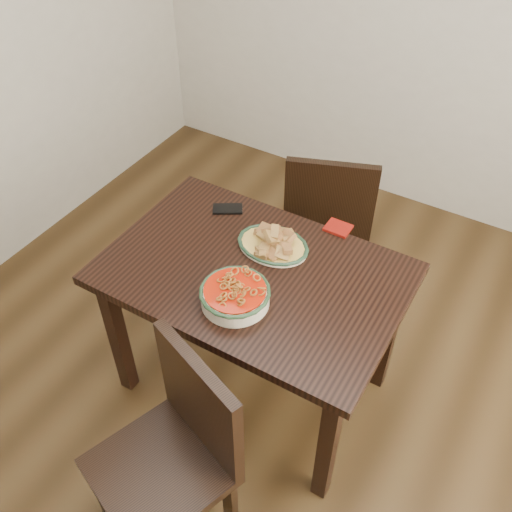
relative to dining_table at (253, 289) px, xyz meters
The scene contains 8 objects.
floor 0.65m from the dining_table, ahead, with size 3.50×3.50×0.00m, color #332210.
dining_table is the anchor object (origin of this frame).
chair_far 0.75m from the dining_table, 90.37° to the left, with size 0.54×0.54×0.89m.
chair_near 0.67m from the dining_table, 82.50° to the right, with size 0.54×0.54×0.89m.
fish_plate 0.21m from the dining_table, 90.11° to the left, with size 0.29×0.23×0.11m.
noodle_bowl 0.23m from the dining_table, 80.99° to the right, with size 0.26×0.26×0.08m.
smartphone 0.41m from the dining_table, 137.51° to the left, with size 0.13×0.07×0.01m, color black.
napkin 0.44m from the dining_table, 65.49° to the left, with size 0.10×0.09×0.01m, color maroon.
Camera 1 is at (0.73, -1.34, 2.31)m, focal length 40.00 mm.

